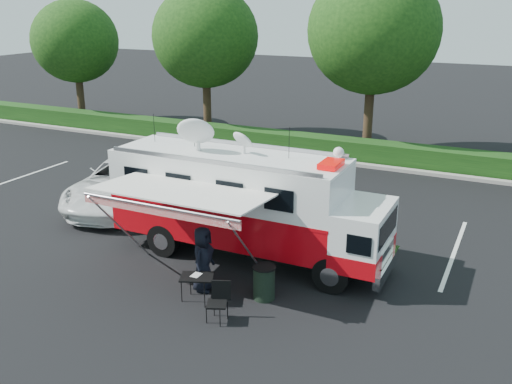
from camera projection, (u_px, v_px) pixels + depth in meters
ground_plane at (249, 257)px, 17.03m from camera, size 120.00×120.00×0.00m
back_border at (397, 53)px, 25.97m from camera, size 60.00×6.14×8.87m
stall_lines at (274, 221)px, 19.79m from camera, size 24.12×5.50×0.01m
command_truck at (246, 203)px, 16.51m from camera, size 8.28×2.28×3.98m
awning at (179, 196)px, 14.52m from camera, size 4.52×2.36×2.73m
white_suv at (128, 204)px, 21.49m from camera, size 4.20×6.71×1.73m
person at (204, 289)px, 15.14m from camera, size 0.65×0.91×1.76m
folding_table at (197, 278)px, 14.34m from camera, size 0.98×0.85×0.70m
folding_chair at (219, 297)px, 13.54m from camera, size 0.61×0.64×0.98m
trash_bin at (264, 282)px, 14.53m from camera, size 0.61×0.61×0.90m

